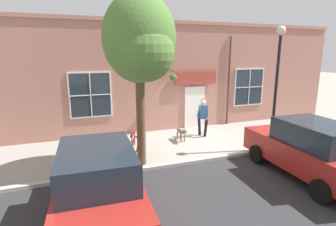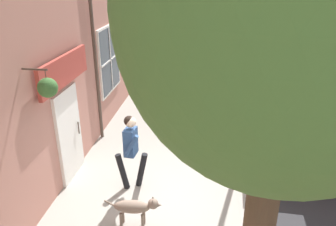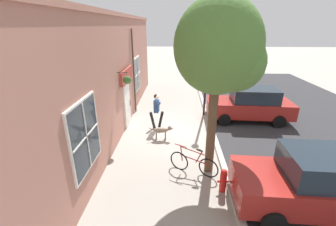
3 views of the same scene
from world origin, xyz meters
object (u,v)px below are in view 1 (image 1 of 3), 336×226
object	(u,v)px
pedestrian_walking	(203,114)
dog_on_leash	(182,131)
street_lamp	(277,71)
parked_car_nearest_curb	(98,183)
leaning_bicycle	(133,149)
parked_car_mid_block	(311,149)
street_tree_by_curb	(141,43)
fire_hydrant	(112,160)

from	to	relation	value
pedestrian_walking	dog_on_leash	xyz separation A→B (m)	(0.35, -1.19, -0.61)
street_lamp	parked_car_nearest_curb	bearing A→B (deg)	-71.55
leaning_bicycle	street_lamp	xyz separation A→B (m)	(0.93, 5.35, 2.71)
parked_car_nearest_curb	parked_car_mid_block	size ratio (longest dim) A/B	1.00
street_tree_by_curb	fire_hydrant	world-z (taller)	street_tree_by_curb
dog_on_leash	fire_hydrant	distance (m)	3.88
pedestrian_walking	parked_car_mid_block	xyz separation A→B (m)	(4.80, 1.19, -0.16)
street_tree_by_curb	fire_hydrant	size ratio (longest dim) A/B	7.25
parked_car_mid_block	parked_car_nearest_curb	bearing A→B (deg)	-90.21
dog_on_leash	parked_car_mid_block	xyz separation A→B (m)	(4.46, 2.38, 0.45)
street_tree_by_curb	leaning_bicycle	world-z (taller)	street_tree_by_curb
street_tree_by_curb	parked_car_nearest_curb	xyz separation A→B (m)	(2.53, -1.69, -3.16)
pedestrian_walking	street_tree_by_curb	bearing A→B (deg)	-56.57
street_lamp	parked_car_mid_block	bearing A→B (deg)	-13.80
leaning_bicycle	parked_car_nearest_curb	distance (m)	3.58
dog_on_leash	parked_car_nearest_curb	size ratio (longest dim) A/B	0.25
parked_car_nearest_curb	fire_hydrant	xyz separation A→B (m)	(-2.37, 0.63, -0.48)
parked_car_mid_block	dog_on_leash	bearing A→B (deg)	-151.95
parked_car_mid_block	street_tree_by_curb	bearing A→B (deg)	-119.07
pedestrian_walking	fire_hydrant	xyz separation A→B (m)	(2.41, -4.48, -0.64)
leaning_bicycle	parked_car_nearest_curb	xyz separation A→B (m)	(3.21, -1.50, 0.50)
dog_on_leash	parked_car_mid_block	world-z (taller)	parked_car_mid_block
fire_hydrant	dog_on_leash	bearing A→B (deg)	122.10
pedestrian_walking	street_lamp	bearing A→B (deg)	35.12
street_tree_by_curb	pedestrian_walking	bearing A→B (deg)	123.43
leaning_bicycle	street_lamp	world-z (taller)	street_lamp
pedestrian_walking	street_lamp	world-z (taller)	street_lamp
fire_hydrant	parked_car_nearest_curb	bearing A→B (deg)	-14.78
street_tree_by_curb	parked_car_nearest_curb	bearing A→B (deg)	-33.81
leaning_bicycle	parked_car_nearest_curb	world-z (taller)	parked_car_nearest_curb
street_tree_by_curb	parked_car_mid_block	bearing A→B (deg)	60.93
dog_on_leash	street_tree_by_curb	world-z (taller)	street_tree_by_curb
street_tree_by_curb	leaning_bicycle	distance (m)	3.73
dog_on_leash	leaning_bicycle	size ratio (longest dim) A/B	0.68
leaning_bicycle	parked_car_nearest_curb	size ratio (longest dim) A/B	0.37
street_tree_by_curb	parked_car_nearest_curb	size ratio (longest dim) A/B	1.28
leaning_bicycle	fire_hydrant	bearing A→B (deg)	-46.23
parked_car_nearest_curb	street_lamp	bearing A→B (deg)	108.45
dog_on_leash	leaning_bicycle	bearing A→B (deg)	-63.13
leaning_bicycle	parked_car_nearest_curb	bearing A→B (deg)	-25.08
street_tree_by_curb	street_lamp	xyz separation A→B (m)	(0.24, 5.16, -0.96)
leaning_bicycle	parked_car_mid_block	world-z (taller)	parked_car_mid_block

